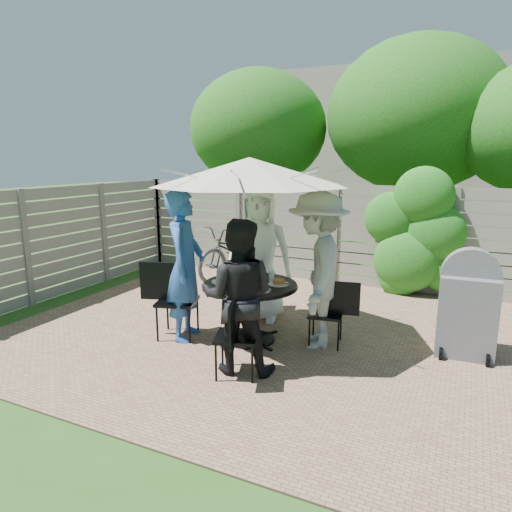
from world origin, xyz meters
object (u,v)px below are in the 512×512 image
at_px(bbq_grill, 467,308).
at_px(glass_right, 272,277).
at_px(person_right, 317,270).
at_px(plate_extra, 261,289).
at_px(patio_table, 250,301).
at_px(syrup_jug, 246,276).
at_px(person_left, 185,266).
at_px(glass_left, 228,279).
at_px(plate_right, 279,283).
at_px(chair_left, 177,315).
at_px(chair_front, 236,352).
at_px(plate_left, 222,281).
at_px(person_back, 259,254).
at_px(plate_front, 245,290).
at_px(chair_right, 327,326).
at_px(plate_back, 254,274).
at_px(bicycle, 238,251).
at_px(chair_back, 260,299).
at_px(umbrella, 250,172).
at_px(glass_front, 255,284).
at_px(coffee_cup, 260,275).
at_px(person_front, 238,297).

bearing_deg(bbq_grill, glass_right, -169.78).
xyz_separation_m(person_right, plate_extra, (-0.53, -0.48, -0.18)).
xyz_separation_m(patio_table, syrup_jug, (-0.07, 0.03, 0.31)).
relative_size(person_left, glass_left, 13.75).
bearing_deg(plate_right, chair_left, -162.65).
relative_size(person_left, chair_front, 2.11).
bearing_deg(glass_right, syrup_jug, -152.92).
relative_size(plate_right, glass_left, 1.86).
bearing_deg(plate_left, chair_front, -52.18).
relative_size(patio_table, person_back, 0.76).
height_order(patio_table, glass_left, glass_left).
bearing_deg(person_right, plate_front, -66.55).
distance_m(chair_right, plate_back, 1.16).
relative_size(chair_right, plate_back, 3.24).
distance_m(chair_front, chair_right, 1.36).
relative_size(glass_left, bicycle, 0.07).
height_order(chair_back, bbq_grill, bbq_grill).
xyz_separation_m(plate_right, bicycle, (-1.94, 2.64, -0.26)).
bearing_deg(plate_left, plate_back, 62.34).
height_order(umbrella, glass_front, umbrella).
bearing_deg(patio_table, umbrella, 161.57).
relative_size(plate_left, bbq_grill, 0.20).
xyz_separation_m(glass_front, bicycle, (-1.78, 2.97, -0.31)).
height_order(umbrella, plate_right, umbrella).
height_order(plate_back, glass_right, glass_right).
relative_size(patio_table, chair_back, 1.69).
xyz_separation_m(plate_right, bbq_grill, (2.13, 0.60, -0.20)).
bearing_deg(plate_extra, plate_right, 76.38).
distance_m(patio_table, chair_left, 0.99).
height_order(chair_back, coffee_cup, coffee_cup).
height_order(person_right, bicycle, person_right).
distance_m(chair_left, person_front, 1.39).
bearing_deg(glass_front, umbrella, 129.34).
relative_size(person_back, bbq_grill, 1.49).
distance_m(person_front, coffee_cup, 1.05).
xyz_separation_m(patio_table, chair_left, (-0.92, -0.29, -0.23)).
bearing_deg(bbq_grill, syrup_jug, -168.10).
xyz_separation_m(person_left, bbq_grill, (3.27, 0.96, -0.37)).
xyz_separation_m(coffee_cup, bicycle, (-1.63, 2.51, -0.30)).
bearing_deg(glass_front, plate_front, -118.92).
xyz_separation_m(umbrella, person_back, (-0.25, 0.79, -1.17)).
distance_m(patio_table, chair_back, 1.00).
distance_m(chair_front, coffee_cup, 1.31).
bearing_deg(bbq_grill, bicycle, 150.35).
bearing_deg(bicycle, glass_front, -42.07).
bearing_deg(glass_front, patio_table, 129.34).
xyz_separation_m(person_front, glass_left, (-0.46, 0.61, -0.01)).
bearing_deg(bbq_grill, chair_back, 172.61).
relative_size(chair_back, person_back, 0.45).
bearing_deg(chair_front, person_left, 38.82).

